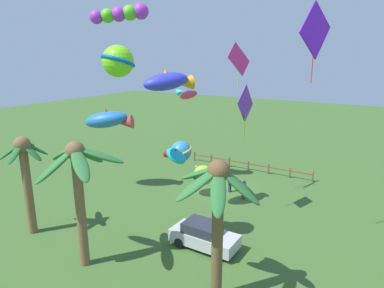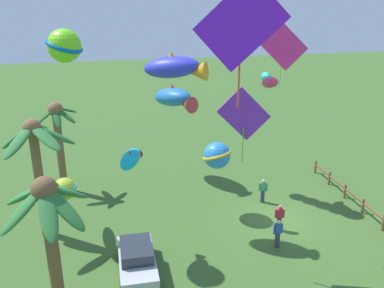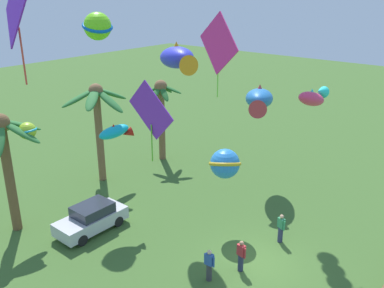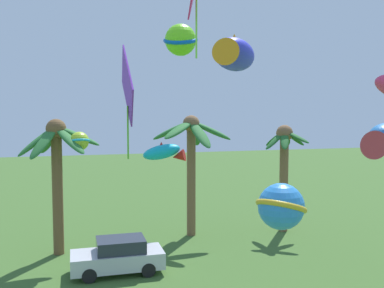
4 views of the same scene
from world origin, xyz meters
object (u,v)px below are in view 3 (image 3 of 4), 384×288
(spectator_0, at_px, (281,228))
(kite_diamond_5, at_px, (151,112))
(kite_fish_3, at_px, (116,132))
(kite_ball_8, at_px, (97,26))
(palm_tree_0, at_px, (161,104))
(kite_fish_0, at_px, (259,99))
(kite_ball_6, at_px, (27,131))
(kite_fish_9, at_px, (313,98))
(parked_car_0, at_px, (92,218))
(spectator_1, at_px, (241,256))
(kite_diamond_1, at_px, (16,6))
(kite_diamond_2, at_px, (218,44))
(kite_ball_7, at_px, (225,164))
(palm_tree_2, at_px, (5,146))
(spectator_2, at_px, (209,265))
(kite_fish_10, at_px, (178,58))
(palm_tree_1, at_px, (98,109))

(spectator_0, bearing_deg, kite_diamond_5, 148.42)
(kite_fish_3, bearing_deg, kite_ball_8, 61.75)
(palm_tree_0, xyz_separation_m, kite_fish_0, (0.75, -7.80, 1.51))
(kite_ball_6, relative_size, kite_ball_8, 0.50)
(kite_fish_9, bearing_deg, kite_ball_6, 124.92)
(parked_car_0, relative_size, spectator_1, 2.46)
(kite_diamond_1, relative_size, kite_diamond_2, 1.25)
(kite_diamond_1, relative_size, kite_ball_7, 1.69)
(spectator_1, distance_m, kite_diamond_2, 9.70)
(palm_tree_2, distance_m, kite_ball_6, 1.36)
(palm_tree_0, xyz_separation_m, kite_ball_6, (-11.44, -1.30, 1.22))
(kite_fish_0, bearing_deg, kite_fish_9, -127.64)
(spectator_2, relative_size, kite_diamond_2, 0.48)
(kite_diamond_1, height_order, kite_diamond_5, kite_diamond_1)
(kite_diamond_1, distance_m, kite_ball_8, 9.94)
(kite_fish_3, bearing_deg, kite_fish_10, -50.19)
(parked_car_0, relative_size, spectator_0, 2.46)
(palm_tree_0, distance_m, kite_diamond_5, 14.01)
(kite_diamond_1, xyz_separation_m, kite_ball_7, (9.42, -1.99, -8.16))
(kite_diamond_1, relative_size, kite_ball_8, 1.85)
(kite_ball_7, relative_size, kite_fish_9, 1.09)
(spectator_2, xyz_separation_m, kite_ball_6, (-2.15, 10.22, 4.72))
(spectator_0, xyz_separation_m, kite_diamond_5, (-5.68, 3.49, 6.88))
(kite_diamond_1, relative_size, kite_diamond_5, 1.16)
(palm_tree_0, relative_size, parked_car_0, 1.57)
(kite_ball_6, distance_m, kite_ball_8, 6.94)
(palm_tree_2, height_order, kite_fish_10, kite_fish_10)
(spectator_2, bearing_deg, kite_ball_6, 101.86)
(kite_diamond_5, bearing_deg, kite_ball_8, 64.43)
(kite_diamond_2, distance_m, kite_ball_6, 11.47)
(palm_tree_0, bearing_deg, kite_diamond_2, -127.37)
(palm_tree_0, bearing_deg, kite_ball_6, -173.51)
(kite_fish_0, height_order, kite_diamond_2, kite_diamond_2)
(kite_fish_3, relative_size, kite_fish_10, 0.57)
(parked_car_0, height_order, kite_ball_8, kite_ball_8)
(spectator_1, distance_m, kite_diamond_5, 7.95)
(spectator_0, xyz_separation_m, spectator_2, (-4.81, 1.01, 0.00))
(kite_fish_3, bearing_deg, spectator_1, -88.75)
(kite_fish_0, distance_m, kite_fish_3, 9.48)
(parked_car_0, height_order, kite_ball_6, kite_ball_6)
(kite_diamond_2, xyz_separation_m, kite_fish_3, (0.64, 7.13, -5.26))
(kite_fish_0, bearing_deg, kite_fish_3, 157.32)
(spectator_1, bearing_deg, kite_ball_7, 46.75)
(kite_fish_3, distance_m, kite_ball_6, 4.50)
(kite_ball_8, distance_m, kite_fish_9, 12.34)
(kite_fish_9, bearing_deg, palm_tree_0, 75.92)
(palm_tree_0, xyz_separation_m, spectator_1, (-7.80, -12.24, -3.51))
(kite_ball_7, bearing_deg, kite_diamond_1, 168.06)
(palm_tree_1, xyz_separation_m, palm_tree_2, (-7.05, -1.30, -0.19))
(kite_fish_0, bearing_deg, kite_fish_10, 170.89)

